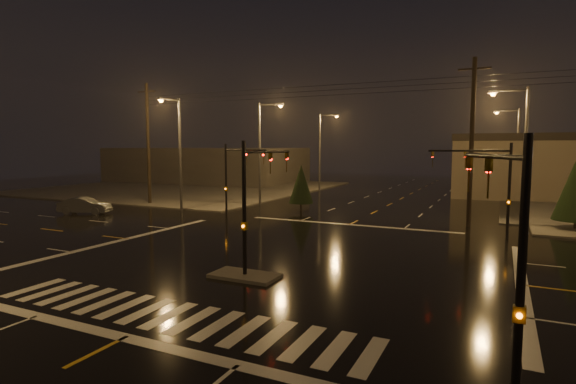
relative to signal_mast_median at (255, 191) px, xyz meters
name	(u,v)px	position (x,y,z in m)	size (l,w,h in m)	color
ground	(285,257)	(0.00, 3.07, -3.75)	(140.00, 140.00, 0.00)	black
sidewalk_nw	(187,188)	(-30.00, 33.07, -3.69)	(36.00, 36.00, 0.12)	#45423D
median_island	(245,276)	(0.00, -0.93, -3.68)	(3.00, 1.60, 0.15)	#45423D
crosswalk	(169,315)	(0.00, -5.93, -3.75)	(15.00, 2.60, 0.01)	beige
stop_bar_near	(125,338)	(0.00, -7.93, -3.75)	(16.00, 0.50, 0.01)	beige
stop_bar_far	(350,225)	(0.00, 14.07, -3.75)	(16.00, 0.50, 0.01)	beige
commercial_block	(207,165)	(-35.00, 45.07, -0.95)	(30.00, 18.00, 5.60)	#393632
signal_mast_median	(255,191)	(0.00, 0.00, 0.00)	(0.25, 4.59, 6.00)	black
signal_mast_ne	(492,178)	(9.50, 13.21, 0.04)	(4.84, 1.86, 6.00)	black
signal_mast_nw	(234,171)	(-9.50, 13.21, 0.04)	(4.84, 1.86, 6.00)	black
signal_mast_se	(507,239)	(10.23, -6.68, -0.04)	(1.55, 3.87, 6.00)	black
streetlight_1	(262,146)	(-11.18, 21.07, 2.05)	(2.77, 0.32, 10.00)	#38383A
streetlight_2	(322,147)	(-11.18, 37.07, 2.05)	(2.77, 0.32, 10.00)	#38383A
streetlight_3	(521,146)	(11.18, 19.07, 2.05)	(2.77, 0.32, 10.00)	#38383A
streetlight_4	(515,146)	(11.18, 39.07, 2.05)	(2.77, 0.32, 10.00)	#38383A
streetlight_5	(178,146)	(-16.00, 14.26, 2.05)	(0.32, 2.77, 10.00)	#38383A
utility_pole_0	(148,143)	(-22.00, 17.07, 2.38)	(2.20, 0.32, 12.00)	black
utility_pole_1	(472,141)	(8.00, 17.07, 2.38)	(2.20, 0.32, 12.00)	black
conifer_3	(301,184)	(-6.21, 19.21, -1.32)	(2.21, 2.21, 4.16)	black
car_crossing	(85,206)	(-22.31, 9.47, -3.04)	(1.50, 4.31, 1.42)	#56595D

